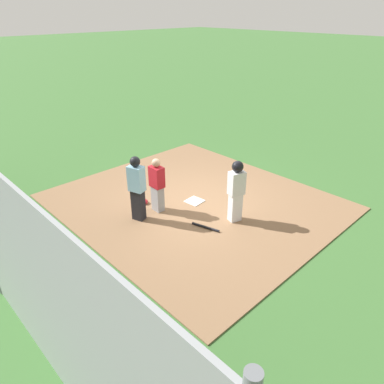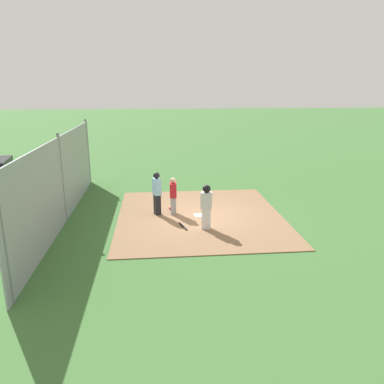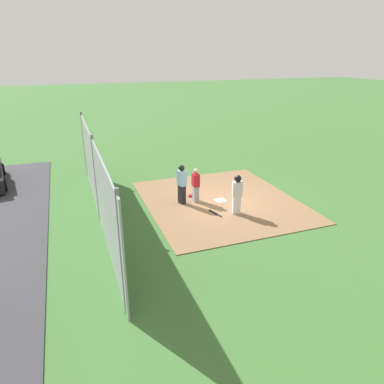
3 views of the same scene
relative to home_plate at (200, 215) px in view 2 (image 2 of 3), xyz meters
name	(u,v)px [view 2 (image 2 of 3)]	position (x,y,z in m)	size (l,w,h in m)	color
ground_plane	(200,216)	(0.00, 0.00, -0.04)	(140.00, 140.00, 0.00)	#3D6B33
dirt_infield	(200,216)	(0.00, 0.00, -0.03)	(7.20, 6.40, 0.03)	#896647
home_plate	(200,215)	(0.00, 0.00, 0.00)	(0.44, 0.44, 0.02)	white
catcher	(173,195)	(-0.34, -1.03, 0.75)	(0.39, 0.27, 1.48)	#9E9EA3
umpire	(157,192)	(-0.33, -1.67, 0.89)	(0.44, 0.36, 1.72)	black
runner	(206,204)	(1.41, 0.06, 0.92)	(0.36, 0.44, 1.63)	silver
baseball_bat	(183,226)	(1.17, -0.76, 0.02)	(0.06, 0.06, 0.75)	black
catcher_mask	(171,208)	(-0.89, -1.09, 0.05)	(0.24, 0.20, 0.12)	#B21923
backstop_fence	(62,180)	(0.00, -5.17, 1.56)	(12.00, 0.10, 3.35)	#93999E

